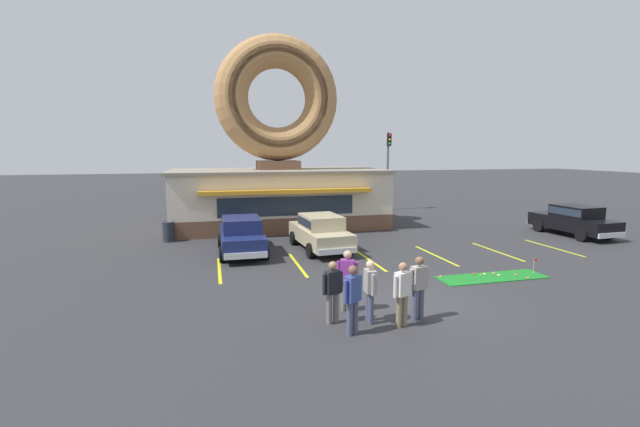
{
  "coord_description": "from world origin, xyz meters",
  "views": [
    {
      "loc": [
        -5.47,
        -11.03,
        4.42
      ],
      "look_at": [
        -1.4,
        5.0,
        2.0
      ],
      "focal_mm": 24.0,
      "sensor_mm": 36.0,
      "label": 1
    }
  ],
  "objects_px": {
    "car_black": "(574,219)",
    "car_champagne": "(320,231)",
    "pedestrian_blue_sweater_man": "(353,296)",
    "pedestrian_beanie_man": "(402,291)",
    "pedestrian_hooded_kid": "(370,288)",
    "car_navy": "(242,234)",
    "trash_bin": "(168,232)",
    "pedestrian_leather_jacket_man": "(333,289)",
    "putting_flag_pin": "(535,262)",
    "golf_ball": "(480,275)",
    "pedestrian_crossing_woman": "(347,278)",
    "traffic_light_pole": "(388,161)",
    "pedestrian_clipboard_woman": "(419,285)"
  },
  "relations": [
    {
      "from": "car_black",
      "to": "car_champagne",
      "type": "xyz_separation_m",
      "value": [
        -13.74,
        0.08,
        0.0
      ]
    },
    {
      "from": "pedestrian_blue_sweater_man",
      "to": "pedestrian_beanie_man",
      "type": "height_order",
      "value": "pedestrian_blue_sweater_man"
    },
    {
      "from": "car_black",
      "to": "pedestrian_hooded_kid",
      "type": "relative_size",
      "value": 2.79
    },
    {
      "from": "car_navy",
      "to": "car_black",
      "type": "relative_size",
      "value": 0.98
    },
    {
      "from": "car_navy",
      "to": "trash_bin",
      "type": "bearing_deg",
      "value": 134.42
    },
    {
      "from": "car_navy",
      "to": "trash_bin",
      "type": "xyz_separation_m",
      "value": [
        -3.33,
        3.39,
        -0.37
      ]
    },
    {
      "from": "car_black",
      "to": "pedestrian_leather_jacket_man",
      "type": "bearing_deg",
      "value": -152.52
    },
    {
      "from": "putting_flag_pin",
      "to": "trash_bin",
      "type": "height_order",
      "value": "trash_bin"
    },
    {
      "from": "golf_ball",
      "to": "car_navy",
      "type": "height_order",
      "value": "car_navy"
    },
    {
      "from": "car_navy",
      "to": "pedestrian_crossing_woman",
      "type": "height_order",
      "value": "pedestrian_crossing_woman"
    },
    {
      "from": "pedestrian_leather_jacket_man",
      "to": "golf_ball",
      "type": "bearing_deg",
      "value": 23.43
    },
    {
      "from": "golf_ball",
      "to": "pedestrian_leather_jacket_man",
      "type": "xyz_separation_m",
      "value": [
        -6.24,
        -2.7,
        0.86
      ]
    },
    {
      "from": "golf_ball",
      "to": "pedestrian_beanie_man",
      "type": "height_order",
      "value": "pedestrian_beanie_man"
    },
    {
      "from": "putting_flag_pin",
      "to": "traffic_light_pole",
      "type": "relative_size",
      "value": 0.09
    },
    {
      "from": "pedestrian_hooded_kid",
      "to": "car_black",
      "type": "bearing_deg",
      "value": 29.56
    },
    {
      "from": "car_black",
      "to": "pedestrian_blue_sweater_man",
      "type": "bearing_deg",
      "value": -149.84
    },
    {
      "from": "car_navy",
      "to": "pedestrian_blue_sweater_man",
      "type": "bearing_deg",
      "value": -77.5
    },
    {
      "from": "car_champagne",
      "to": "pedestrian_hooded_kid",
      "type": "relative_size",
      "value": 2.81
    },
    {
      "from": "car_champagne",
      "to": "pedestrian_hooded_kid",
      "type": "xyz_separation_m",
      "value": [
        -0.81,
        -8.33,
        0.05
      ]
    },
    {
      "from": "pedestrian_hooded_kid",
      "to": "pedestrian_beanie_man",
      "type": "relative_size",
      "value": 0.99
    },
    {
      "from": "pedestrian_beanie_man",
      "to": "pedestrian_crossing_woman",
      "type": "xyz_separation_m",
      "value": [
        -1.02,
        1.35,
        0.03
      ]
    },
    {
      "from": "golf_ball",
      "to": "pedestrian_blue_sweater_man",
      "type": "xyz_separation_m",
      "value": [
        -5.96,
        -3.49,
        0.91
      ]
    },
    {
      "from": "pedestrian_leather_jacket_man",
      "to": "pedestrian_clipboard_woman",
      "type": "bearing_deg",
      "value": -8.14
    },
    {
      "from": "pedestrian_beanie_man",
      "to": "pedestrian_crossing_woman",
      "type": "relative_size",
      "value": 0.97
    },
    {
      "from": "car_black",
      "to": "car_champagne",
      "type": "relative_size",
      "value": 0.99
    },
    {
      "from": "putting_flag_pin",
      "to": "car_navy",
      "type": "xyz_separation_m",
      "value": [
        -10.05,
        5.83,
        0.43
      ]
    },
    {
      "from": "car_navy",
      "to": "pedestrian_hooded_kid",
      "type": "relative_size",
      "value": 2.75
    },
    {
      "from": "pedestrian_crossing_woman",
      "to": "trash_bin",
      "type": "height_order",
      "value": "pedestrian_crossing_woman"
    },
    {
      "from": "car_navy",
      "to": "traffic_light_pole",
      "type": "bearing_deg",
      "value": 44.33
    },
    {
      "from": "pedestrian_blue_sweater_man",
      "to": "traffic_light_pole",
      "type": "distance_m",
      "value": 22.78
    },
    {
      "from": "car_navy",
      "to": "pedestrian_leather_jacket_man",
      "type": "xyz_separation_m",
      "value": [
        1.74,
        -8.31,
        0.04
      ]
    },
    {
      "from": "car_navy",
      "to": "pedestrian_clipboard_woman",
      "type": "xyz_separation_m",
      "value": [
        3.99,
        -8.63,
        0.07
      ]
    },
    {
      "from": "car_black",
      "to": "pedestrian_leather_jacket_man",
      "type": "xyz_separation_m",
      "value": [
        -15.49,
        -8.06,
        0.04
      ]
    },
    {
      "from": "car_navy",
      "to": "pedestrian_crossing_woman",
      "type": "distance_m",
      "value": 7.96
    },
    {
      "from": "car_champagne",
      "to": "traffic_light_pole",
      "type": "bearing_deg",
      "value": 54.77
    },
    {
      "from": "pedestrian_leather_jacket_man",
      "to": "pedestrian_beanie_man",
      "type": "bearing_deg",
      "value": -21.32
    },
    {
      "from": "car_black",
      "to": "pedestrian_crossing_woman",
      "type": "relative_size",
      "value": 2.68
    },
    {
      "from": "car_champagne",
      "to": "car_navy",
      "type": "bearing_deg",
      "value": 177.15
    },
    {
      "from": "golf_ball",
      "to": "trash_bin",
      "type": "distance_m",
      "value": 14.46
    },
    {
      "from": "car_champagne",
      "to": "pedestrian_clipboard_woman",
      "type": "xyz_separation_m",
      "value": [
        0.5,
        -8.46,
        0.07
      ]
    },
    {
      "from": "pedestrian_hooded_kid",
      "to": "traffic_light_pole",
      "type": "height_order",
      "value": "traffic_light_pole"
    },
    {
      "from": "car_black",
      "to": "traffic_light_pole",
      "type": "relative_size",
      "value": 0.8
    },
    {
      "from": "car_navy",
      "to": "trash_bin",
      "type": "distance_m",
      "value": 4.77
    },
    {
      "from": "golf_ball",
      "to": "pedestrian_beanie_man",
      "type": "distance_m",
      "value": 5.75
    },
    {
      "from": "traffic_light_pole",
      "to": "pedestrian_clipboard_woman",
      "type": "bearing_deg",
      "value": -110.93
    },
    {
      "from": "putting_flag_pin",
      "to": "pedestrian_clipboard_woman",
      "type": "height_order",
      "value": "pedestrian_clipboard_woman"
    },
    {
      "from": "car_navy",
      "to": "traffic_light_pole",
      "type": "distance_m",
      "value": 16.52
    },
    {
      "from": "golf_ball",
      "to": "pedestrian_beanie_man",
      "type": "bearing_deg",
      "value": -143.98
    },
    {
      "from": "putting_flag_pin",
      "to": "car_champagne",
      "type": "xyz_separation_m",
      "value": [
        -6.56,
        5.65,
        0.43
      ]
    },
    {
      "from": "golf_ball",
      "to": "pedestrian_crossing_woman",
      "type": "distance_m",
      "value": 6.03
    }
  ]
}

